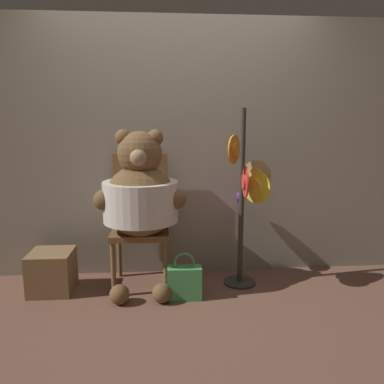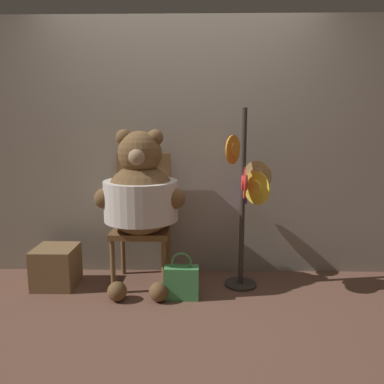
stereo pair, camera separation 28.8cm
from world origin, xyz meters
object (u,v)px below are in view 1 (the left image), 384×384
object	(u,v)px
hat_display_rack	(245,199)
teddy_bear	(141,197)
chair	(141,216)
handbag_on_ground	(184,282)

from	to	relation	value
hat_display_rack	teddy_bear	bearing A→B (deg)	179.93
chair	hat_display_rack	world-z (taller)	hat_display_rack
chair	handbag_on_ground	world-z (taller)	chair
teddy_bear	handbag_on_ground	world-z (taller)	teddy_bear
teddy_bear	hat_display_rack	xyz separation A→B (m)	(0.87, -0.00, -0.03)
chair	teddy_bear	size ratio (longest dim) A/B	0.84
chair	handbag_on_ground	distance (m)	0.70
teddy_bear	handbag_on_ground	size ratio (longest dim) A/B	3.48
teddy_bear	hat_display_rack	size ratio (longest dim) A/B	0.89
hat_display_rack	chair	bearing A→B (deg)	168.85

